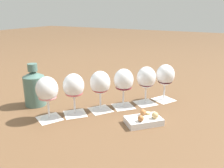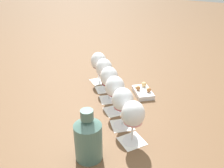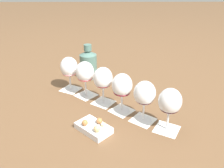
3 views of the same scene
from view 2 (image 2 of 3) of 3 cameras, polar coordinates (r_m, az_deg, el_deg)
name	(u,v)px [view 2 (image 2 of 3)]	position (r m, az deg, el deg)	size (l,w,h in m)	color
ground_plane	(112,105)	(1.17, -0.03, -5.13)	(8.00, 8.00, 0.00)	brown
tasting_card_0	(132,141)	(0.95, 4.79, -13.49)	(0.12, 0.12, 0.00)	white
tasting_card_1	(122,125)	(1.03, 2.44, -9.83)	(0.13, 0.13, 0.00)	white
tasting_card_2	(115,111)	(1.12, 0.65, -6.44)	(0.13, 0.13, 0.00)	white
tasting_card_3	(109,99)	(1.21, -0.68, -3.68)	(0.13, 0.13, 0.00)	white
tasting_card_4	(104,89)	(1.31, -1.86, -1.23)	(0.13, 0.13, 0.00)	white
tasting_card_5	(99,81)	(1.40, -3.13, 0.72)	(0.12, 0.12, 0.00)	white
wine_glass_0	(133,116)	(0.88, 5.08, -7.56)	(0.09, 0.09, 0.18)	white
wine_glass_1	(123,101)	(0.96, 2.58, -4.15)	(0.09, 0.09, 0.18)	white
wine_glass_2	(115,88)	(1.06, 0.69, -1.09)	(0.09, 0.09, 0.18)	white
wine_glass_3	(109,78)	(1.16, -0.71, 1.42)	(0.09, 0.09, 0.18)	white
wine_glass_4	(104,69)	(1.26, -1.94, 3.54)	(0.09, 0.09, 0.18)	white
wine_glass_5	(99,62)	(1.35, -3.26, 5.23)	(0.09, 0.09, 0.18)	white
ceramic_vase	(88,138)	(0.84, -5.74, -12.76)	(0.10, 0.10, 0.20)	#4C7066
snack_dish	(143,92)	(1.26, 7.44, -1.82)	(0.16, 0.16, 0.05)	silver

